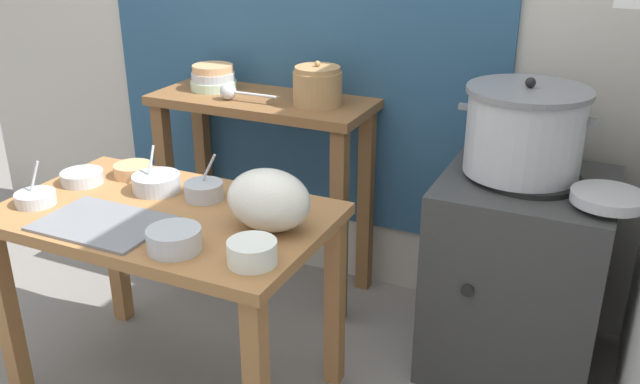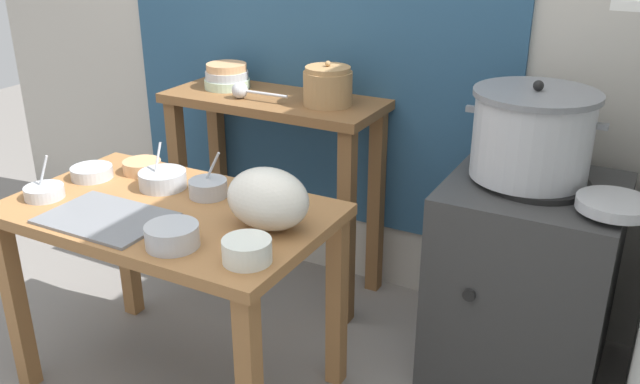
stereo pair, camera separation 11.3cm
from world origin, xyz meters
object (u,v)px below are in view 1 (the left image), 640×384
stove_block (517,274)px  ladle (230,92)px  clay_pot (317,86)px  prep_bowl_2 (174,239)px  serving_tray (103,223)px  prep_bowl_1 (133,170)px  steamer_pot (525,131)px  plastic_bag (269,200)px  prep_bowl_0 (156,182)px  prep_bowl_5 (82,177)px  prep_bowl_3 (204,190)px  prep_bowl_4 (35,198)px  back_shelf_table (263,146)px  bowl_stack_enamel (213,78)px  prep_table (167,241)px  wide_pan (609,198)px  prep_bowl_6 (252,252)px

stove_block → ladle: bearing=178.2°
stove_block → clay_pot: 1.08m
clay_pot → prep_bowl_2: bearing=-89.0°
serving_tray → prep_bowl_1: prep_bowl_1 is taller
steamer_pot → plastic_bag: steamer_pot is taller
clay_pot → prep_bowl_1: size_ratio=1.40×
prep_bowl_0 → prep_bowl_2: size_ratio=1.05×
prep_bowl_1 → prep_bowl_5: size_ratio=0.94×
prep_bowl_3 → prep_bowl_5: size_ratio=1.07×
ladle → prep_bowl_4: ladle is taller
serving_tray → stove_block: bearing=35.8°
stove_block → prep_bowl_2: prep_bowl_2 is taller
plastic_bag → prep_bowl_2: plastic_bag is taller
back_shelf_table → prep_bowl_0: bearing=-93.8°
clay_pot → steamer_pot: bearing=-7.4°
back_shelf_table → prep_bowl_3: 0.69m
bowl_stack_enamel → prep_bowl_1: size_ratio=1.42×
serving_tray → prep_bowl_3: bearing=60.6°
prep_bowl_1 → prep_bowl_5: 0.18m
prep_table → prep_bowl_3: size_ratio=6.78×
back_shelf_table → prep_bowl_0: 0.69m
bowl_stack_enamel → prep_bowl_4: bowl_stack_enamel is taller
steamer_pot → prep_bowl_0: (-1.16, -0.57, -0.18)m
prep_bowl_4 → prep_table: bearing=18.0°
clay_pot → prep_bowl_0: size_ratio=1.19×
prep_bowl_2 → stove_block: bearing=45.8°
serving_tray → wide_pan: size_ratio=1.69×
prep_bowl_2 → bowl_stack_enamel: bearing=117.2°
prep_bowl_5 → clay_pot: bearing=50.7°
bowl_stack_enamel → prep_bowl_3: (0.41, -0.70, -0.20)m
stove_block → prep_bowl_1: stove_block is taller
prep_table → back_shelf_table: bearing=95.7°
prep_bowl_0 → prep_bowl_1: bearing=154.4°
prep_bowl_1 → prep_bowl_2: 0.65m
ladle → plastic_bag: 0.90m
clay_pot → ladle: size_ratio=0.75×
back_shelf_table → prep_bowl_5: size_ratio=6.31×
prep_table → prep_bowl_4: size_ratio=7.42×
prep_bowl_4 → prep_bowl_5: bearing=88.2°
back_shelf_table → plastic_bag: plastic_bag is taller
wide_pan → prep_bowl_5: size_ratio=1.55×
prep_bowl_1 → prep_bowl_6: prep_bowl_6 is taller
back_shelf_table → steamer_pot: 1.14m
ladle → prep_bowl_3: 0.66m
back_shelf_table → wide_pan: size_ratio=4.07×
plastic_bag → prep_bowl_5: 0.81m
prep_bowl_5 → steamer_pot: bearing=23.4°
prep_bowl_0 → prep_bowl_6: size_ratio=1.18×
prep_bowl_4 → prep_bowl_6: 0.88m
ladle → prep_bowl_6: bearing=-55.4°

